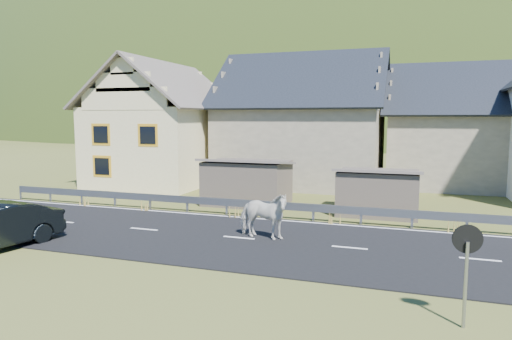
% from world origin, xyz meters
% --- Properties ---
extents(ground, '(160.00, 160.00, 0.00)m').
position_xyz_m(ground, '(0.00, 0.00, 0.00)').
color(ground, '#404518').
rests_on(ground, ground).
extents(road, '(60.00, 7.00, 0.04)m').
position_xyz_m(road, '(0.00, 0.00, 0.02)').
color(road, black).
rests_on(road, ground).
extents(lane_markings, '(60.00, 6.60, 0.01)m').
position_xyz_m(lane_markings, '(0.00, 0.00, 0.04)').
color(lane_markings, silver).
rests_on(lane_markings, road).
extents(guardrail, '(28.10, 0.09, 0.75)m').
position_xyz_m(guardrail, '(-0.00, 3.68, 0.56)').
color(guardrail, '#93969B').
rests_on(guardrail, ground).
extents(shed_left, '(4.30, 3.30, 2.40)m').
position_xyz_m(shed_left, '(-2.00, 6.50, 1.10)').
color(shed_left, brown).
rests_on(shed_left, ground).
extents(shed_right, '(3.80, 2.90, 2.20)m').
position_xyz_m(shed_right, '(4.50, 6.00, 1.00)').
color(shed_right, brown).
rests_on(shed_right, ground).
extents(house_cream, '(7.80, 9.80, 8.30)m').
position_xyz_m(house_cream, '(-10.00, 12.00, 4.36)').
color(house_cream, beige).
rests_on(house_cream, ground).
extents(house_stone_a, '(10.80, 9.80, 8.90)m').
position_xyz_m(house_stone_a, '(-1.00, 15.00, 4.63)').
color(house_stone_a, '#9E927A').
rests_on(house_stone_a, ground).
extents(house_stone_b, '(9.80, 8.80, 8.10)m').
position_xyz_m(house_stone_b, '(9.00, 17.00, 4.24)').
color(house_stone_b, '#9E927A').
rests_on(house_stone_b, ground).
extents(mountain, '(440.00, 280.00, 260.00)m').
position_xyz_m(mountain, '(5.00, 180.00, -20.00)').
color(mountain, '#293C13').
rests_on(mountain, ground).
extents(conifer_patch, '(76.00, 50.00, 28.00)m').
position_xyz_m(conifer_patch, '(-55.00, 110.00, 6.00)').
color(conifer_patch, black).
rests_on(conifer_patch, ground).
extents(horse, '(1.23, 2.18, 1.74)m').
position_xyz_m(horse, '(0.86, 0.17, 0.91)').
color(horse, beige).
rests_on(horse, road).
extents(traffic_mirror, '(0.62, 0.20, 2.22)m').
position_xyz_m(traffic_mirror, '(7.01, -5.05, 1.62)').
color(traffic_mirror, '#93969B').
rests_on(traffic_mirror, ground).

